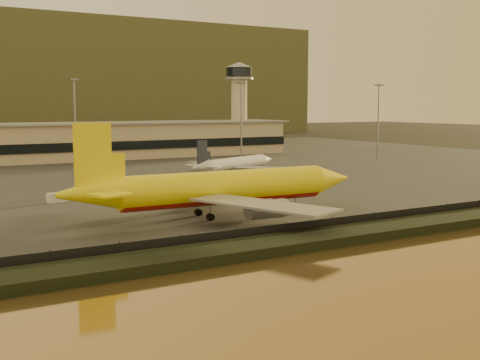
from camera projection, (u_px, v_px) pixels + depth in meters
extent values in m
plane|color=black|center=(271.00, 221.00, 97.42)|extent=(900.00, 900.00, 0.00)
cube|color=black|center=(339.00, 236.00, 82.76)|extent=(320.00, 7.00, 1.40)
cube|color=#2D2D2D|center=(97.00, 168.00, 178.88)|extent=(320.00, 220.00, 0.20)
cube|color=black|center=(321.00, 227.00, 86.11)|extent=(300.00, 0.05, 2.20)
cube|color=tan|center=(70.00, 142.00, 203.86)|extent=(160.00, 22.00, 12.00)
cube|color=black|center=(79.00, 147.00, 194.38)|extent=(160.00, 0.60, 3.00)
cube|color=gray|center=(69.00, 124.00, 203.08)|extent=(164.00, 24.00, 0.60)
cylinder|color=tan|center=(239.00, 114.00, 242.86)|extent=(6.40, 6.40, 30.00)
cylinder|color=black|center=(239.00, 72.00, 240.79)|extent=(10.40, 10.40, 3.50)
cone|color=gray|center=(239.00, 65.00, 240.46)|extent=(11.20, 11.20, 2.00)
cylinder|color=gray|center=(239.00, 78.00, 241.11)|extent=(11.20, 11.20, 0.80)
cylinder|color=slate|center=(75.00, 128.00, 159.47)|extent=(0.50, 0.50, 25.00)
cube|color=slate|center=(74.00, 79.00, 157.91)|extent=(2.20, 2.20, 0.40)
cylinder|color=slate|center=(241.00, 125.00, 182.73)|extent=(0.50, 0.50, 25.00)
cube|color=slate|center=(241.00, 83.00, 181.17)|extent=(2.20, 2.20, 0.40)
cylinder|color=slate|center=(378.00, 123.00, 202.56)|extent=(0.50, 0.50, 25.00)
cube|color=slate|center=(379.00, 85.00, 200.99)|extent=(2.20, 2.20, 0.40)
cube|color=brown|center=(117.00, 82.00, 429.64)|extent=(220.00, 160.00, 70.00)
cylinder|color=yellow|center=(225.00, 186.00, 99.84)|extent=(36.81, 6.61, 5.29)
cylinder|color=#A11409|center=(225.00, 192.00, 99.95)|extent=(35.75, 5.41, 4.13)
cone|color=yellow|center=(331.00, 179.00, 110.08)|extent=(7.31, 5.55, 5.29)
cone|color=yellow|center=(87.00, 193.00, 89.07)|extent=(9.34, 5.62, 5.29)
cube|color=yellow|center=(93.00, 154.00, 88.83)|extent=(5.61, 0.62, 9.26)
cube|color=yellow|center=(92.00, 186.00, 94.60)|extent=(6.50, 6.47, 0.32)
cube|color=yellow|center=(111.00, 194.00, 85.34)|extent=(6.27, 6.23, 0.32)
cube|color=gray|center=(186.00, 183.00, 111.81)|extent=(15.84, 23.81, 0.32)
cylinder|color=gray|center=(206.00, 192.00, 110.17)|extent=(6.21, 3.13, 2.91)
cube|color=gray|center=(262.00, 205.00, 87.14)|extent=(14.51, 23.96, 0.32)
cylinder|color=gray|center=(265.00, 209.00, 91.52)|extent=(6.21, 3.13, 2.91)
cylinder|color=black|center=(295.00, 206.00, 106.94)|extent=(1.20, 0.97, 1.16)
cylinder|color=slate|center=(295.00, 203.00, 106.86)|extent=(0.20, 0.20, 2.38)
cylinder|color=black|center=(210.00, 217.00, 96.51)|extent=(1.20, 0.97, 1.16)
cylinder|color=slate|center=(210.00, 213.00, 96.44)|extent=(0.20, 0.20, 2.38)
cylinder|color=black|center=(198.00, 212.00, 100.68)|extent=(1.20, 0.97, 1.16)
cylinder|color=slate|center=(198.00, 209.00, 100.61)|extent=(0.20, 0.20, 2.38)
cylinder|color=silver|center=(237.00, 163.00, 159.47)|extent=(23.21, 12.64, 3.32)
cylinder|color=gray|center=(237.00, 165.00, 159.54)|extent=(22.31, 11.71, 2.59)
cone|color=silver|center=(266.00, 159.00, 170.92)|extent=(5.59, 4.91, 3.32)
cone|color=silver|center=(201.00, 167.00, 147.47)|extent=(6.80, 5.44, 3.32)
cube|color=black|center=(202.00, 152.00, 147.55)|extent=(3.45, 1.71, 5.81)
cube|color=silver|center=(194.00, 165.00, 150.44)|extent=(3.62, 3.47, 0.20)
cube|color=silver|center=(214.00, 166.00, 146.56)|extent=(4.57, 4.56, 0.20)
cube|color=gray|center=(208.00, 164.00, 164.34)|extent=(5.09, 15.06, 0.20)
cylinder|color=gray|center=(219.00, 167.00, 164.48)|extent=(4.38, 3.27, 1.82)
cube|color=gray|center=(264.00, 168.00, 153.68)|extent=(13.93, 13.75, 0.20)
cylinder|color=gray|center=(260.00, 170.00, 156.43)|extent=(4.38, 3.27, 1.82)
cylinder|color=black|center=(256.00, 171.00, 167.14)|extent=(0.90, 0.83, 0.73)
cylinder|color=slate|center=(256.00, 169.00, 167.09)|extent=(0.17, 0.17, 1.49)
cylinder|color=black|center=(236.00, 175.00, 156.95)|extent=(0.90, 0.83, 0.73)
cylinder|color=slate|center=(236.00, 173.00, 156.90)|extent=(0.17, 0.17, 1.49)
cylinder|color=black|center=(226.00, 174.00, 158.69)|extent=(0.90, 0.83, 0.73)
cylinder|color=slate|center=(226.00, 173.00, 158.65)|extent=(0.17, 0.17, 1.49)
cube|color=yellow|center=(274.00, 184.00, 133.42)|extent=(4.70, 3.49, 1.93)
cube|color=silver|center=(58.00, 197.00, 115.08)|extent=(4.23, 2.44, 1.79)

